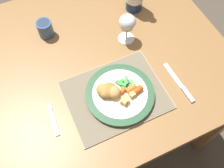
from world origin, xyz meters
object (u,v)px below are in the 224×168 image
Objects in this scene: drinking_cup at (45,28)px; wine_glass at (127,23)px; fork at (54,122)px; table_knife at (181,86)px; dining_table at (94,70)px; dinner_plate at (120,94)px.

wine_glass is at bearing -28.74° from drinking_cup.
wine_glass reaches higher than fork.
table_knife is 0.61m from drinking_cup.
table_knife reaches higher than fork.
drinking_cup is (0.10, 0.40, 0.04)m from fork.
dining_table is 8.24× the size of wine_glass.
wine_glass is 1.84× the size of drinking_cup.
dinner_plate is at bearing -68.51° from drinking_cup.
fork is 0.50m from table_knife.
fork is at bearing -104.13° from drinking_cup.
dining_table is 0.27m from drinking_cup.
drinking_cup reaches higher than fork.
dining_table is 8.73× the size of fork.
wine_glass is (0.40, 0.23, 0.09)m from fork.
table_knife is at bearing -7.56° from fork.
dining_table is at bearing -170.16° from wine_glass.
table_knife reaches higher than dining_table.
dinner_plate is at bearing -1.02° from fork.
wine_glass is (0.14, 0.24, 0.08)m from dinner_plate.
dinner_plate is 0.44m from drinking_cup.
dinner_plate reaches higher than table_knife.
table_knife is 1.43× the size of wine_glass.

